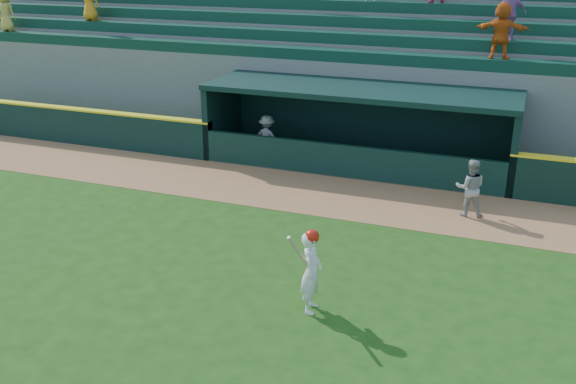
% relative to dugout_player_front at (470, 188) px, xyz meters
% --- Properties ---
extents(ground, '(120.00, 120.00, 0.00)m').
position_rel_dugout_player_front_xyz_m(ground, '(-3.68, -4.82, -0.75)').
color(ground, '#1D4310').
rests_on(ground, ground).
extents(warning_track, '(40.00, 3.00, 0.01)m').
position_rel_dugout_player_front_xyz_m(warning_track, '(-3.68, 0.08, -0.74)').
color(warning_track, '#95623B').
rests_on(warning_track, ground).
extents(field_wall_left, '(15.50, 0.30, 1.20)m').
position_rel_dugout_player_front_xyz_m(field_wall_left, '(-15.93, 1.73, -0.15)').
color(field_wall_left, black).
rests_on(field_wall_left, ground).
extents(wall_stripe_left, '(15.50, 0.32, 0.06)m').
position_rel_dugout_player_front_xyz_m(wall_stripe_left, '(-15.93, 1.73, 0.48)').
color(wall_stripe_left, yellow).
rests_on(wall_stripe_left, field_wall_left).
extents(dugout_player_front, '(0.82, 0.69, 1.50)m').
position_rel_dugout_player_front_xyz_m(dugout_player_front, '(0.00, 0.00, 0.00)').
color(dugout_player_front, '#979692').
rests_on(dugout_player_front, ground).
extents(dugout_player_inside, '(0.98, 0.64, 1.43)m').
position_rel_dugout_player_front_xyz_m(dugout_player_inside, '(-6.54, 2.45, -0.03)').
color(dugout_player_inside, gray).
rests_on(dugout_player_inside, ground).
extents(dugout, '(9.40, 2.80, 2.46)m').
position_rel_dugout_player_front_xyz_m(dugout, '(-3.68, 3.18, 0.61)').
color(dugout, slate).
rests_on(dugout, ground).
extents(stands, '(34.50, 6.25, 7.42)m').
position_rel_dugout_player_front_xyz_m(stands, '(-3.69, 7.74, 1.65)').
color(stands, slate).
rests_on(stands, ground).
extents(batter_at_plate, '(0.56, 0.77, 1.68)m').
position_rel_dugout_player_front_xyz_m(batter_at_plate, '(-2.28, -5.71, 0.09)').
color(batter_at_plate, white).
rests_on(batter_at_plate, ground).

